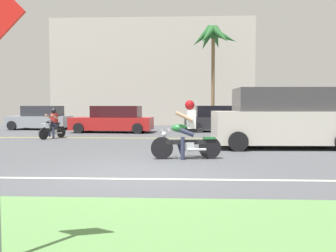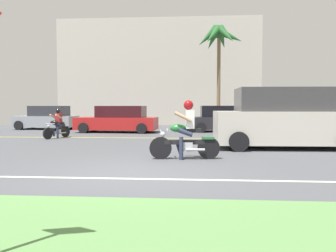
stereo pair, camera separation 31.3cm
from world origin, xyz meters
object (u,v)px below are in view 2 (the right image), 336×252
Objects in this scene: parked_car_1 at (118,120)px; parked_car_0 at (47,118)px; parked_car_2 at (227,120)px; palm_tree_0 at (219,40)px; motorcyclist at (185,134)px; suv_nearby at (285,119)px; motorcyclist_distant at (57,126)px.

parked_car_0 is at bearing 156.67° from parked_car_1.
parked_car_2 is 6.25m from palm_tree_0.
parked_car_2 reaches higher than parked_car_1.
motorcyclist is at bearing -52.23° from parked_car_0.
motorcyclist is 0.52× the size of parked_car_0.
parked_car_2 is at bearing 99.55° from suv_nearby.
parked_car_1 is 6.12m from parked_car_2.
suv_nearby is at bearing 38.60° from motorcyclist.
motorcyclist is at bearing -141.40° from suv_nearby.
parked_car_0 is at bearing 144.28° from suv_nearby.
palm_tree_0 reaches higher than suv_nearby.
motorcyclist is 14.88m from palm_tree_0.
parked_car_1 is at bearing 112.79° from motorcyclist.
parked_car_1 is 0.66× the size of palm_tree_0.
parked_car_1 is (-3.95, 9.41, 0.01)m from motorcyclist.
suv_nearby is 9.81m from motorcyclist_distant.
parked_car_2 is (-1.27, 7.56, -0.31)m from suv_nearby.
palm_tree_0 is at bearing 82.32° from motorcyclist.
motorcyclist_distant is at bearing 161.94° from suv_nearby.
parked_car_1 is 1.01× the size of parked_car_2.
motorcyclist is at bearing -43.98° from motorcyclist_distant.
parked_car_2 is at bearing -6.77° from parked_car_0.
motorcyclist is 10.47m from parked_car_2.
palm_tree_0 is (1.87, 13.85, 5.11)m from motorcyclist.
palm_tree_0 is 12.41m from motorcyclist_distant.
parked_car_0 is 0.83× the size of parked_car_1.
suv_nearby is at bearing -42.47° from parked_car_1.
suv_nearby reaches higher than parked_car_2.
motorcyclist_distant is at bearing -62.63° from parked_car_0.
parked_car_2 is at bearing 29.32° from motorcyclist_distant.
motorcyclist reaches higher than parked_car_1.
motorcyclist_distant is (3.02, -5.83, -0.12)m from parked_car_0.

